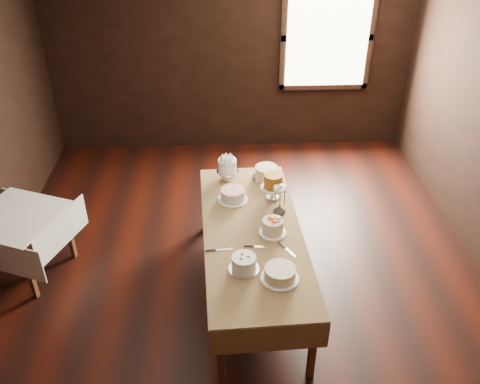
# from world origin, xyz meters

# --- Properties ---
(floor) EXTENTS (5.00, 6.00, 0.01)m
(floor) POSITION_xyz_m (0.00, 0.00, 0.00)
(floor) COLOR black
(floor) RESTS_ON ground
(wall_back) EXTENTS (5.00, 0.02, 2.80)m
(wall_back) POSITION_xyz_m (0.00, 3.00, 1.40)
(wall_back) COLOR black
(wall_back) RESTS_ON ground
(window) EXTENTS (1.10, 0.05, 1.30)m
(window) POSITION_xyz_m (1.30, 2.94, 1.60)
(window) COLOR #FFEABF
(window) RESTS_ON wall_back
(display_table) EXTENTS (1.00, 2.34, 0.71)m
(display_table) POSITION_xyz_m (0.10, -0.09, 0.66)
(display_table) COLOR #402416
(display_table) RESTS_ON ground
(side_table) EXTENTS (1.06, 1.06, 0.68)m
(side_table) POSITION_xyz_m (-2.18, 0.29, 0.60)
(side_table) COLOR #402416
(side_table) RESTS_ON ground
(cake_meringue) EXTENTS (0.27, 0.27, 0.25)m
(cake_meringue) POSITION_xyz_m (-0.11, 0.83, 0.82)
(cake_meringue) COLOR silver
(cake_meringue) RESTS_ON display_table
(cake_speckled) EXTENTS (0.31, 0.31, 0.14)m
(cake_speckled) POSITION_xyz_m (0.31, 0.82, 0.78)
(cake_speckled) COLOR silver
(cake_speckled) RESTS_ON display_table
(cake_lattice) EXTENTS (0.30, 0.30, 0.11)m
(cake_lattice) POSITION_xyz_m (-0.06, 0.42, 0.76)
(cake_lattice) COLOR white
(cake_lattice) RESTS_ON display_table
(cake_caramel) EXTENTS (0.25, 0.25, 0.28)m
(cake_caramel) POSITION_xyz_m (0.34, 0.45, 0.83)
(cake_caramel) COLOR white
(cake_caramel) RESTS_ON display_table
(cake_flowers) EXTENTS (0.27, 0.27, 0.15)m
(cake_flowers) POSITION_xyz_m (0.28, -0.14, 0.78)
(cake_flowers) COLOR white
(cake_flowers) RESTS_ON display_table
(cake_swirl) EXTENTS (0.27, 0.27, 0.13)m
(cake_swirl) POSITION_xyz_m (-0.01, -0.62, 0.77)
(cake_swirl) COLOR silver
(cake_swirl) RESTS_ON display_table
(cake_cream) EXTENTS (0.31, 0.31, 0.11)m
(cake_cream) POSITION_xyz_m (0.28, -0.75, 0.76)
(cake_cream) COLOR white
(cake_cream) RESTS_ON display_table
(cake_server_a) EXTENTS (0.24, 0.05, 0.01)m
(cake_server_a) POSITION_xyz_m (0.17, -0.34, 0.72)
(cake_server_a) COLOR silver
(cake_server_a) RESTS_ON display_table
(cake_server_b) EXTENTS (0.14, 0.22, 0.01)m
(cake_server_b) POSITION_xyz_m (0.41, -0.42, 0.72)
(cake_server_b) COLOR silver
(cake_server_b) RESTS_ON display_table
(cake_server_d) EXTENTS (0.17, 0.20, 0.01)m
(cake_server_d) POSITION_xyz_m (0.33, 0.19, 0.72)
(cake_server_d) COLOR silver
(cake_server_d) RESTS_ON display_table
(cake_server_e) EXTENTS (0.24, 0.04, 0.01)m
(cake_server_e) POSITION_xyz_m (-0.16, -0.36, 0.72)
(cake_server_e) COLOR silver
(cake_server_e) RESTS_ON display_table
(flower_vase) EXTENTS (0.15, 0.15, 0.12)m
(flower_vase) POSITION_xyz_m (0.37, 0.13, 0.77)
(flower_vase) COLOR #2D2823
(flower_vase) RESTS_ON display_table
(flower_bouquet) EXTENTS (0.14, 0.14, 0.20)m
(flower_bouquet) POSITION_xyz_m (0.37, 0.13, 0.96)
(flower_bouquet) COLOR white
(flower_bouquet) RESTS_ON flower_vase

